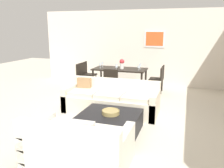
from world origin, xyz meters
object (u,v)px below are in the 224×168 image
dining_chair_left_far (87,73)px  centerpiece_vase (122,63)px  wine_glass_left_near (100,64)px  loveseat_white (77,146)px  dining_chair_right_far (159,77)px  decorative_bowl (111,112)px  sofa_beige (111,100)px  dining_table (120,71)px  wine_glass_right_far (140,65)px  dining_chair_foot (112,81)px  wine_glass_right_near (139,67)px  wine_glass_foot (117,66)px  dining_chair_right_near (158,79)px  dining_chair_left_near (82,74)px  wine_glass_left_far (102,63)px  coffee_table (109,123)px

dining_chair_left_far → centerpiece_vase: bearing=-9.7°
wine_glass_left_near → centerpiece_vase: size_ratio=0.54×
loveseat_white → dining_chair_right_far: 4.65m
loveseat_white → dining_chair_left_far: 4.97m
decorative_bowl → dining_chair_left_far: dining_chair_left_far is taller
sofa_beige → decorative_bowl: (0.37, -1.12, 0.13)m
dining_table → wine_glass_right_far: (0.65, 0.11, 0.20)m
wine_glass_left_near → wine_glass_right_far: size_ratio=0.97×
dining_chair_left_far → dining_chair_foot: bearing=-39.0°
wine_glass_right_near → centerpiece_vase: centerpiece_vase is taller
wine_glass_foot → wine_glass_right_near: wine_glass_foot is taller
dining_chair_right_near → dining_chair_left_near: (-2.56, 0.00, 0.00)m
wine_glass_left_near → wine_glass_right_near: size_ratio=1.25×
dining_chair_left_near → wine_glass_foot: size_ratio=4.56×
sofa_beige → wine_glass_left_far: size_ratio=12.99×
dining_chair_left_far → dining_chair_left_near: size_ratio=1.00×
loveseat_white → dining_chair_right_near: size_ratio=1.79×
wine_glass_foot → coffee_table: bearing=-75.7°
coffee_table → wine_glass_right_near: size_ratio=8.44×
dining_chair_right_far → dining_chair_left_near: same height
sofa_beige → dining_table: size_ratio=1.33×
decorative_bowl → loveseat_white: bearing=-95.7°
decorative_bowl → dining_chair_left_near: bearing=124.2°
loveseat_white → dining_table: (-0.62, 4.40, 0.38)m
loveseat_white → dining_chair_right_far: dining_chair_right_far is taller
dining_chair_left_far → centerpiece_vase: size_ratio=2.71×
dining_chair_right_near → decorative_bowl: bearing=-100.2°
wine_glass_left_near → wine_glass_foot: 0.71m
sofa_beige → dining_chair_right_near: size_ratio=2.62×
dining_chair_right_near → wine_glass_left_near: (-1.93, 0.09, 0.37)m
dining_table → centerpiece_vase: (0.08, -0.04, 0.25)m
coffee_table → dining_chair_left_near: bearing=123.7°
wine_glass_left_near → wine_glass_right_far: 1.33m
dining_chair_foot → dining_chair_left_near: 1.43m
decorative_bowl → wine_glass_left_near: wine_glass_left_near is taller
dining_chair_foot → coffee_table: bearing=-73.0°
wine_glass_left_far → sofa_beige: bearing=-64.4°
dining_chair_left_near → wine_glass_left_near: size_ratio=5.04×
loveseat_white → wine_glass_foot: size_ratio=8.19×
wine_glass_foot → centerpiece_vase: size_ratio=0.59×
coffee_table → wine_glass_left_far: size_ratio=6.66×
wine_glass_left_near → dining_chair_left_far: bearing=154.2°
wine_glass_foot → sofa_beige: bearing=-77.3°
coffee_table → wine_glass_right_near: bearing=91.1°
coffee_table → dining_chair_left_far: (-1.99, 3.37, 0.31)m
loveseat_white → dining_chair_right_near: 4.26m
wine_glass_left_far → loveseat_white: bearing=-74.2°
dining_table → dining_chair_left_near: dining_chair_left_near is taller
decorative_bowl → dining_chair_foot: dining_chair_foot is taller
loveseat_white → coffee_table: (0.09, 1.23, -0.10)m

